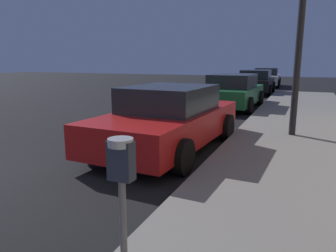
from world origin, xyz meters
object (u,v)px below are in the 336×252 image
(parking_meter, at_px, (122,178))
(car_white, at_px, (266,77))
(car_black, at_px, (256,82))
(car_red, at_px, (169,119))
(car_green, at_px, (233,91))

(parking_meter, xyz_separation_m, car_white, (-1.53, 23.81, -0.40))
(car_black, distance_m, car_white, 5.72)
(car_black, xyz_separation_m, car_white, (-0.00, 5.72, 0.00))
(car_red, xyz_separation_m, car_white, (-0.00, 19.31, 0.01))
(car_black, height_order, car_white, same)
(car_red, bearing_deg, car_green, 90.01)
(car_green, relative_size, car_black, 0.97)
(parking_meter, relative_size, car_white, 0.28)
(car_black, bearing_deg, car_green, -90.02)
(car_white, bearing_deg, car_black, -89.98)
(car_red, distance_m, car_green, 6.86)
(parking_meter, height_order, car_white, car_white)
(car_red, relative_size, car_green, 1.06)
(parking_meter, xyz_separation_m, car_red, (-1.53, 4.49, -0.42))
(parking_meter, bearing_deg, car_green, 97.69)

